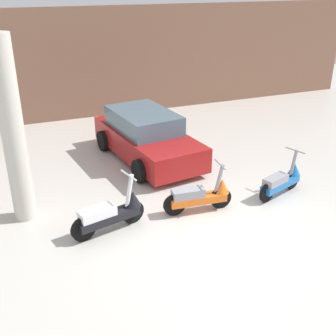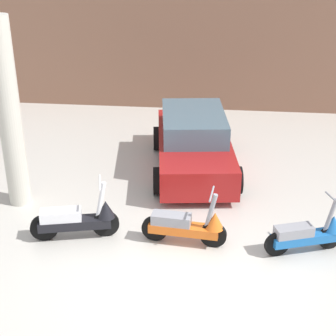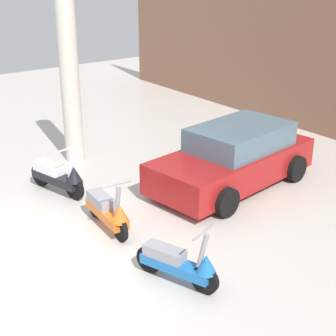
{
  "view_description": "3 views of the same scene",
  "coord_description": "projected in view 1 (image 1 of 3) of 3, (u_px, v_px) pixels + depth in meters",
  "views": [
    {
      "loc": [
        -3.65,
        -5.76,
        4.52
      ],
      "look_at": [
        -0.43,
        2.1,
        0.62
      ],
      "focal_mm": 45.0,
      "sensor_mm": 36.0,
      "label": 1
    },
    {
      "loc": [
        0.37,
        -6.42,
        5.03
      ],
      "look_at": [
        -0.58,
        2.38,
        0.82
      ],
      "focal_mm": 55.0,
      "sensor_mm": 36.0,
      "label": 2
    },
    {
      "loc": [
        6.89,
        -2.89,
        4.43
      ],
      "look_at": [
        0.04,
        2.3,
        0.92
      ],
      "focal_mm": 55.0,
      "sensor_mm": 36.0,
      "label": 3
    }
  ],
  "objects": [
    {
      "name": "scooter_front_left",
      "position": [
        112.0,
        213.0,
        8.05
      ],
      "size": [
        1.53,
        0.68,
        1.08
      ],
      "rotation": [
        0.0,
        0.0,
        0.24
      ],
      "color": "black",
      "rests_on": "ground_plane"
    },
    {
      "name": "support_column_side",
      "position": [
        13.0,
        133.0,
        7.89
      ],
      "size": [
        0.44,
        0.44,
        3.64
      ],
      "primitive_type": "cylinder",
      "color": "beige",
      "rests_on": "ground_plane"
    },
    {
      "name": "ground_plane",
      "position": [
        231.0,
        237.0,
        7.99
      ],
      "size": [
        28.0,
        28.0,
        0.0
      ],
      "primitive_type": "plane",
      "color": "beige"
    },
    {
      "name": "scooter_front_center",
      "position": [
        282.0,
        180.0,
        9.42
      ],
      "size": [
        1.35,
        0.69,
        0.98
      ],
      "rotation": [
        0.0,
        0.0,
        0.33
      ],
      "color": "black",
      "rests_on": "ground_plane"
    },
    {
      "name": "car_rear_left",
      "position": [
        146.0,
        137.0,
        11.19
      ],
      "size": [
        2.17,
        3.9,
        1.27
      ],
      "rotation": [
        0.0,
        0.0,
        -1.44
      ],
      "color": "maroon",
      "rests_on": "ground_plane"
    },
    {
      "name": "wall_back",
      "position": [
        109.0,
        62.0,
        14.29
      ],
      "size": [
        19.6,
        0.12,
        3.64
      ],
      "primitive_type": "cube",
      "color": "#845B47",
      "rests_on": "ground_plane"
    },
    {
      "name": "scooter_front_right",
      "position": [
        201.0,
        195.0,
        8.72
      ],
      "size": [
        1.49,
        0.54,
        1.04
      ],
      "rotation": [
        0.0,
        0.0,
        -0.09
      ],
      "color": "black",
      "rests_on": "ground_plane"
    }
  ]
}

